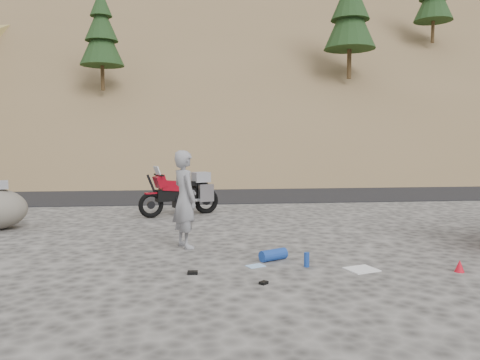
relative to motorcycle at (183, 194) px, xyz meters
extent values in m
plane|color=#3C3A37|center=(0.24, -3.62, -0.55)|extent=(140.00, 140.00, 0.00)
cube|color=black|center=(0.24, 5.38, -0.55)|extent=(120.00, 7.00, 0.05)
cube|color=brown|center=(2.24, 26.38, 7.45)|extent=(110.00, 51.90, 46.72)
cube|color=brown|center=(2.24, 26.38, 7.75)|extent=(110.00, 43.28, 36.46)
cube|color=brown|center=(2.24, 46.38, 13.45)|extent=(120.00, 40.00, 30.00)
cylinder|color=#3D2A16|center=(-3.76, 10.38, 4.34)|extent=(0.17, 0.17, 1.40)
cone|color=black|center=(-3.76, 10.38, 5.89)|extent=(2.00, 2.00, 2.25)
cone|color=black|center=(-3.76, 10.38, 6.74)|extent=(1.50, 1.50, 1.76)
cone|color=black|center=(-3.76, 10.38, 7.59)|extent=(1.00, 1.00, 1.26)
cylinder|color=#3D2A16|center=(8.24, 11.38, 5.39)|extent=(0.22, 0.22, 1.82)
cone|color=black|center=(8.24, 11.38, 7.40)|extent=(2.60, 2.60, 2.92)
cylinder|color=#3D2A16|center=(14.24, 14.38, 7.77)|extent=(0.18, 0.18, 1.54)
torus|color=black|center=(-0.79, -0.36, -0.23)|extent=(0.63, 0.37, 0.64)
cylinder|color=black|center=(-0.79, -0.36, -0.23)|extent=(0.20, 0.13, 0.20)
torus|color=black|center=(0.59, 0.27, -0.23)|extent=(0.68, 0.41, 0.68)
cylinder|color=black|center=(0.59, 0.27, -0.23)|extent=(0.23, 0.16, 0.21)
cylinder|color=black|center=(-0.72, -0.32, 0.13)|extent=(0.36, 0.20, 0.79)
cylinder|color=black|center=(-0.59, -0.27, 0.50)|extent=(0.29, 0.57, 0.04)
cube|color=black|center=(-0.12, -0.05, -0.02)|extent=(1.16, 0.70, 0.29)
cube|color=black|center=(-0.03, -0.01, -0.21)|extent=(0.52, 0.45, 0.27)
cube|color=maroon|center=(-0.33, -0.15, 0.23)|extent=(0.59, 0.48, 0.30)
cube|color=maroon|center=(-0.57, -0.26, 0.34)|extent=(0.41, 0.42, 0.34)
cube|color=silver|center=(-0.63, -0.28, 0.60)|extent=(0.22, 0.31, 0.25)
cube|color=black|center=(0.10, 0.05, 0.25)|extent=(0.58, 0.42, 0.12)
cube|color=black|center=(0.44, 0.20, 0.21)|extent=(0.38, 0.30, 0.10)
cube|color=#A7A7AC|center=(0.58, -0.02, 0.01)|extent=(0.40, 0.27, 0.44)
cube|color=#A7A7AC|center=(0.37, 0.45, 0.01)|extent=(0.40, 0.27, 0.44)
cube|color=gray|center=(0.46, 0.21, 0.40)|extent=(0.51, 0.47, 0.25)
cube|color=maroon|center=(-0.79, -0.36, 0.06)|extent=(0.31, 0.23, 0.04)
cylinder|color=black|center=(0.08, -0.15, -0.38)|extent=(0.11, 0.20, 0.36)
cylinder|color=#A7A7AC|center=(0.47, 0.06, -0.16)|extent=(0.44, 0.26, 0.13)
imported|color=gray|center=(0.07, -3.62, -0.55)|extent=(0.64, 0.75, 1.73)
cube|color=white|center=(2.66, -5.39, -0.55)|extent=(0.51, 0.48, 0.01)
cylinder|color=navy|center=(1.47, -4.71, -0.46)|extent=(0.49, 0.37, 0.18)
cylinder|color=navy|center=(1.90, -5.14, -0.44)|extent=(0.10, 0.10, 0.22)
cone|color=red|center=(4.03, -5.65, -0.46)|extent=(0.15, 0.15, 0.18)
cube|color=black|center=(0.19, -5.34, -0.53)|extent=(0.15, 0.11, 0.04)
cube|color=black|center=(1.12, -5.91, -0.53)|extent=(0.14, 0.14, 0.04)
cube|color=#95BDE7|center=(1.13, -5.02, -0.55)|extent=(0.32, 0.28, 0.01)
camera|label=1|loc=(0.15, -11.89, 1.34)|focal=35.00mm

